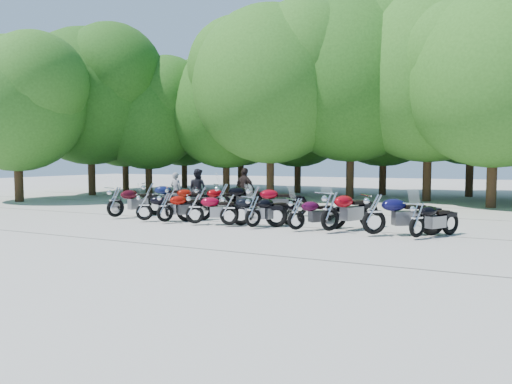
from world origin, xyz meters
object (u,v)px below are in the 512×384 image
at_px(motorcycle_3, 195,207).
at_px(motorcycle_14, 254,200).
at_px(motorcycle_12, 202,198).
at_px(rider_1, 198,189).
at_px(motorcycle_7, 330,210).
at_px(motorcycle_6, 296,213).
at_px(rider_0, 176,191).
at_px(motorcycle_1, 144,206).
at_px(motorcycle_0, 115,201).
at_px(motorcycle_5, 253,210).
at_px(motorcycle_11, 172,198).
at_px(motorcycle_13, 223,197).
at_px(motorcycle_4, 229,208).
at_px(motorcycle_2, 165,206).
at_px(motorcycle_9, 417,219).
at_px(rider_2, 245,189).
at_px(motorcycle_8, 374,213).
at_px(motorcycle_10, 149,195).

xyz_separation_m(motorcycle_3, motorcycle_14, (0.96, 2.66, 0.08)).
height_order(motorcycle_12, rider_1, rider_1).
bearing_deg(motorcycle_7, motorcycle_6, 35.37).
height_order(rider_0, rider_1, rider_1).
xyz_separation_m(motorcycle_1, motorcycle_6, (5.60, 0.17, 0.00)).
distance_m(motorcycle_0, motorcycle_5, 5.70).
distance_m(motorcycle_11, motorcycle_12, 1.42).
bearing_deg(motorcycle_0, motorcycle_13, -118.37).
relative_size(motorcycle_6, motorcycle_12, 0.92).
height_order(motorcycle_4, motorcycle_12, motorcycle_12).
relative_size(motorcycle_2, motorcycle_12, 0.95).
height_order(motorcycle_5, motorcycle_9, motorcycle_5).
bearing_deg(motorcycle_0, motorcycle_4, -159.29).
distance_m(motorcycle_12, rider_2, 2.06).
bearing_deg(motorcycle_1, motorcycle_9, -117.75).
relative_size(motorcycle_14, rider_0, 1.48).
bearing_deg(motorcycle_5, motorcycle_12, -9.73).
bearing_deg(motorcycle_1, motorcycle_7, -116.61).
xyz_separation_m(motorcycle_4, motorcycle_14, (-0.25, 2.48, 0.08)).
xyz_separation_m(motorcycle_4, motorcycle_8, (4.64, 0.03, 0.09)).
bearing_deg(motorcycle_14, motorcycle_3, 122.37).
relative_size(motorcycle_8, rider_1, 1.36).
xyz_separation_m(motorcycle_8, rider_0, (-9.44, 3.93, 0.12)).
bearing_deg(rider_1, motorcycle_9, 165.40).
height_order(motorcycle_11, motorcycle_12, motorcycle_12).
relative_size(motorcycle_0, motorcycle_14, 0.99).
relative_size(motorcycle_9, motorcycle_10, 0.84).
bearing_deg(motorcycle_13, motorcycle_11, 43.37).
relative_size(motorcycle_7, rider_2, 1.35).
distance_m(motorcycle_5, motorcycle_13, 3.78).
bearing_deg(motorcycle_8, motorcycle_11, 40.22).
bearing_deg(motorcycle_3, motorcycle_6, -113.88).
bearing_deg(motorcycle_9, rider_2, 2.20).
xyz_separation_m(motorcycle_6, motorcycle_7, (1.01, 0.13, 0.12)).
xyz_separation_m(motorcycle_2, motorcycle_8, (7.02, 0.25, 0.10)).
bearing_deg(motorcycle_11, motorcycle_9, -143.17).
xyz_separation_m(motorcycle_9, motorcycle_14, (-6.05, 2.46, 0.10)).
xyz_separation_m(motorcycle_10, rider_1, (1.70, 1.18, 0.22)).
height_order(motorcycle_1, rider_0, rider_0).
height_order(motorcycle_9, motorcycle_11, motorcycle_11).
bearing_deg(motorcycle_9, motorcycle_3, 34.77).
distance_m(motorcycle_4, motorcycle_13, 3.19).
relative_size(motorcycle_8, motorcycle_9, 1.20).
distance_m(motorcycle_4, motorcycle_5, 0.88).
distance_m(motorcycle_3, motorcycle_11, 4.13).
height_order(motorcycle_1, motorcycle_13, motorcycle_13).
height_order(motorcycle_7, motorcycle_10, motorcycle_7).
distance_m(motorcycle_3, motorcycle_9, 7.01).
relative_size(motorcycle_8, rider_2, 1.32).
xyz_separation_m(motorcycle_6, motorcycle_10, (-7.65, 2.75, 0.10)).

